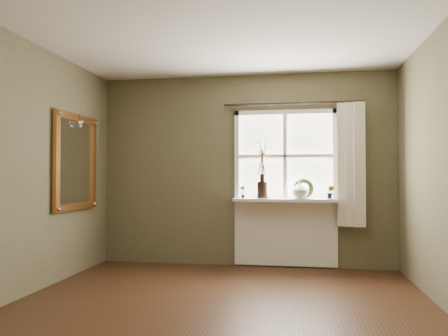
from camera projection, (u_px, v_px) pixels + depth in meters
floor at (213, 318)px, 3.70m from camera, size 4.50×4.50×0.00m
ceiling at (214, 15)px, 3.76m from camera, size 4.50×4.50×0.00m
wall_back at (245, 170)px, 6.00m from camera, size 4.00×0.10×2.60m
wall_front at (84, 147)px, 1.46m from camera, size 4.00×0.10×2.60m
window_frame at (285, 156)px, 5.84m from camera, size 1.36×0.06×1.24m
window_sill at (285, 200)px, 5.72m from camera, size 1.36×0.26×0.04m
window_apron at (285, 233)px, 5.82m from camera, size 1.36×0.04×0.88m
dark_jug at (262, 190)px, 5.77m from camera, size 0.16×0.16×0.22m
cream_vase at (300, 189)px, 5.69m from camera, size 0.29×0.29×0.24m
wreath at (303, 191)px, 5.72m from camera, size 0.27×0.12×0.28m
potted_plant_left at (243, 192)px, 5.81m from camera, size 0.10×0.08×0.17m
potted_plant_right at (330, 192)px, 5.63m from camera, size 0.11×0.10×0.17m
curtain at (351, 164)px, 5.60m from camera, size 0.36×0.12×1.59m
curtain_rod at (292, 103)px, 5.78m from camera, size 1.84×0.03×0.03m
gilt_mirror at (76, 162)px, 5.33m from camera, size 0.10×0.98×1.17m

